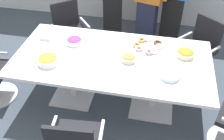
{
  "coord_description": "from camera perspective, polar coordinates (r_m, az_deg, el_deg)",
  "views": [
    {
      "loc": [
        0.52,
        -2.51,
        2.65
      ],
      "look_at": [
        0.0,
        0.0,
        0.55
      ],
      "focal_mm": 41.97,
      "sensor_mm": 36.0,
      "label": 1
    }
  ],
  "objects": [
    {
      "name": "snack_bowl_candy_mix",
      "position": [
        3.46,
        -8.21,
        6.34
      ],
      "size": [
        0.21,
        0.21,
        0.09
      ],
      "color": "white",
      "rests_on": "conference_table"
    },
    {
      "name": "snack_bowl_chips_yellow",
      "position": [
        3.15,
        -13.77,
        2.18
      ],
      "size": [
        0.24,
        0.24,
        0.12
      ],
      "color": "white",
      "rests_on": "conference_table"
    },
    {
      "name": "office_chair_2",
      "position": [
        4.08,
        18.06,
        3.72
      ],
      "size": [
        0.76,
        0.76,
        0.91
      ],
      "rotation": [
        0.0,
        0.0,
        -3.84
      ],
      "color": "silver",
      "rests_on": "ground"
    },
    {
      "name": "plate_stack",
      "position": [
        2.96,
        12.5,
        -1.11
      ],
      "size": [
        0.23,
        0.23,
        0.05
      ],
      "color": "white",
      "rests_on": "conference_table"
    },
    {
      "name": "snack_bowl_cookies",
      "position": [
        3.12,
        3.69,
        2.63
      ],
      "size": [
        0.17,
        0.17,
        0.09
      ],
      "color": "beige",
      "rests_on": "conference_table"
    },
    {
      "name": "napkin_pile",
      "position": [
        3.66,
        -14.06,
        7.28
      ],
      "size": [
        0.16,
        0.16,
        0.06
      ],
      "primitive_type": "cube",
      "color": "white",
      "rests_on": "conference_table"
    },
    {
      "name": "ground_plane",
      "position": [
        3.7,
        -0.0,
        -6.67
      ],
      "size": [
        10.0,
        10.0,
        0.01
      ],
      "primitive_type": "cube",
      "color": "#3D4754"
    },
    {
      "name": "conference_table",
      "position": [
        3.27,
        -0.0,
        1.02
      ],
      "size": [
        2.4,
        1.2,
        0.75
      ],
      "color": "white",
      "rests_on": "ground"
    },
    {
      "name": "snack_bowl_chips_orange",
      "position": [
        3.31,
        15.71,
        3.51
      ],
      "size": [
        0.22,
        0.22,
        0.09
      ],
      "color": "beige",
      "rests_on": "conference_table"
    },
    {
      "name": "donut_platter",
      "position": [
        3.4,
        7.88,
        5.22
      ],
      "size": [
        0.39,
        0.39,
        0.04
      ],
      "color": "white",
      "rests_on": "conference_table"
    },
    {
      "name": "office_chair_3",
      "position": [
        4.35,
        -9.04,
        7.73
      ],
      "size": [
        0.76,
        0.76,
        0.91
      ],
      "rotation": [
        0.0,
        0.0,
        -2.44
      ],
      "color": "silver",
      "rests_on": "ground"
    }
  ]
}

